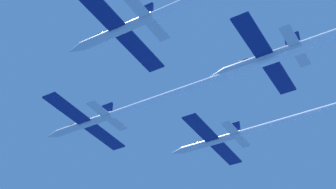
% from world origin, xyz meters
% --- Properties ---
extents(jet_lead, '(16.17, 56.39, 2.68)m').
position_xyz_m(jet_lead, '(-0.64, -16.39, -0.36)').
color(jet_lead, silver).
extents(jet_right_wing, '(16.17, 55.50, 2.68)m').
position_xyz_m(jet_right_wing, '(13.12, -29.46, -0.30)').
color(jet_right_wing, silver).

